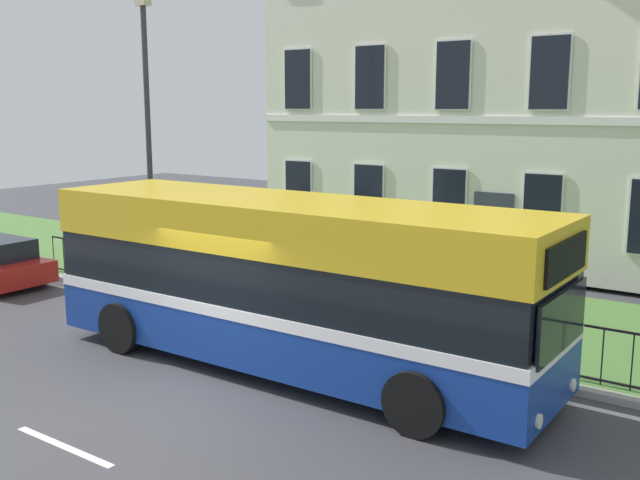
% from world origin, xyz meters
% --- Properties ---
extents(ground_plane, '(60.00, 56.00, 0.18)m').
position_xyz_m(ground_plane, '(0.00, 1.13, -0.01)').
color(ground_plane, '#3D3D43').
extents(georgian_townhouse, '(15.87, 11.14, 13.53)m').
position_xyz_m(georgian_townhouse, '(0.94, 16.45, 6.92)').
color(georgian_townhouse, silver).
rests_on(georgian_townhouse, ground_plane).
extents(iron_verge_railing, '(19.97, 0.04, 0.97)m').
position_xyz_m(iron_verge_railing, '(0.94, 4.40, 0.62)').
color(iron_verge_railing, black).
rests_on(iron_verge_railing, ground_plane).
extents(single_decker_bus, '(9.45, 2.65, 2.99)m').
position_xyz_m(single_decker_bus, '(0.66, 2.41, 1.58)').
color(single_decker_bus, navy).
rests_on(single_decker_bus, ground_plane).
extents(street_lamp_post, '(0.36, 0.24, 7.26)m').
position_xyz_m(street_lamp_post, '(-6.19, 5.44, 4.25)').
color(street_lamp_post, '#333338').
rests_on(street_lamp_post, ground_plane).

